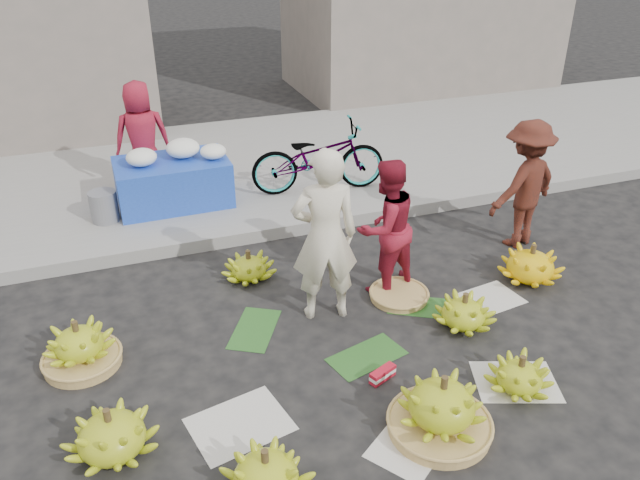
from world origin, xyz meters
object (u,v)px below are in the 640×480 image
object	(u,v)px
banana_bunch_0	(111,434)
flower_table	(174,179)
bicycle	(318,157)
banana_bunch_4	(464,312)
vendor_cream	(325,236)

from	to	relation	value
banana_bunch_0	flower_table	xyz separation A→B (m)	(1.00, 3.78, 0.26)
bicycle	banana_bunch_0	bearing A→B (deg)	149.27
flower_table	bicycle	bearing A→B (deg)	-8.39
banana_bunch_4	bicycle	bearing A→B (deg)	95.35
banana_bunch_4	bicycle	xyz separation A→B (m)	(-0.29, 3.07, 0.42)
bicycle	flower_table	bearing A→B (deg)	89.98
banana_bunch_0	banana_bunch_4	world-z (taller)	banana_bunch_0
banana_bunch_4	vendor_cream	size ratio (longest dim) A/B	0.44
banana_bunch_4	flower_table	size ratio (longest dim) A/B	0.53
banana_bunch_0	vendor_cream	world-z (taller)	vendor_cream
vendor_cream	banana_bunch_0	bearing A→B (deg)	38.60
banana_bunch_0	bicycle	xyz separation A→B (m)	(2.79, 3.55, 0.39)
vendor_cream	flower_table	world-z (taller)	vendor_cream
banana_bunch_0	flower_table	distance (m)	3.92
vendor_cream	flower_table	xyz separation A→B (m)	(-0.97, 2.70, -0.38)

